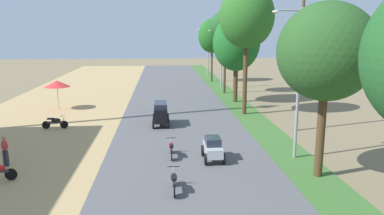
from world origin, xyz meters
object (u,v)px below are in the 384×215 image
at_px(median_tree_fourth, 236,43).
at_px(car_hatchback_silver, 213,148).
at_px(median_tree_sixth, 212,36).
at_px(streetlamp_near, 299,74).
at_px(streetlamp_mid, 221,54).
at_px(car_van_black, 161,113).
at_px(motorbike_ahead_second, 174,180).
at_px(streetlamp_far, 208,48).
at_px(utility_pole_near, 300,56).
at_px(pedestrian_on_shoulder, 5,149).
at_px(parked_motorbike_third, 55,122).
at_px(vendor_umbrella, 57,84).
at_px(motorbike_ahead_third, 171,148).
at_px(median_tree_fifth, 225,26).
at_px(median_tree_third, 247,17).
at_px(median_tree_second, 327,52).

distance_m(median_tree_fourth, car_hatchback_silver, 17.60).
bearing_deg(median_tree_sixth, car_hatchback_silver, -97.62).
bearing_deg(streetlamp_near, streetlamp_mid, 90.00).
height_order(car_van_black, motorbike_ahead_second, car_van_black).
relative_size(streetlamp_near, streetlamp_mid, 1.13).
bearing_deg(streetlamp_far, utility_pole_near, -86.14).
distance_m(streetlamp_far, car_hatchback_silver, 38.12).
distance_m(pedestrian_on_shoulder, median_tree_fourth, 22.67).
height_order(car_hatchback_silver, motorbike_ahead_second, car_hatchback_silver).
relative_size(streetlamp_near, utility_pole_near, 0.80).
bearing_deg(parked_motorbike_third, vendor_umbrella, 103.05).
relative_size(streetlamp_near, motorbike_ahead_second, 4.39).
bearing_deg(utility_pole_near, motorbike_ahead_third, -150.69).
bearing_deg(median_tree_fourth, parked_motorbike_third, -148.42).
relative_size(vendor_umbrella, streetlamp_mid, 0.36).
distance_m(streetlamp_mid, car_hatchback_silver, 25.84).
xyz_separation_m(vendor_umbrella, median_tree_fifth, (15.97, 7.20, 5.00)).
xyz_separation_m(median_tree_third, streetlamp_near, (0.36, -10.81, -3.27)).
distance_m(median_tree_second, car_van_black, 13.48).
relative_size(median_tree_third, motorbike_ahead_third, 5.75).
bearing_deg(streetlamp_mid, motorbike_ahead_second, -103.01).
xyz_separation_m(pedestrian_on_shoulder, car_hatchback_silver, (10.60, -0.02, -0.22)).
distance_m(median_tree_second, median_tree_third, 13.58).
relative_size(median_tree_third, median_tree_fifth, 1.16).
distance_m(vendor_umbrella, utility_pole_near, 20.42).
relative_size(vendor_umbrella, utility_pole_near, 0.25).
height_order(median_tree_sixth, streetlamp_far, median_tree_sixth).
bearing_deg(median_tree_second, vendor_umbrella, 134.51).
distance_m(pedestrian_on_shoulder, utility_pole_near, 18.64).
xyz_separation_m(median_tree_sixth, car_van_black, (-6.89, -23.40, -5.11)).
bearing_deg(median_tree_third, median_tree_second, -87.64).
bearing_deg(pedestrian_on_shoulder, median_tree_third, 36.41).
bearing_deg(utility_pole_near, streetlamp_mid, 96.32).
bearing_deg(median_tree_second, motorbike_ahead_second, -170.19).
xyz_separation_m(vendor_umbrella, streetlamp_far, (16.20, 23.55, 1.92)).
xyz_separation_m(median_tree_second, motorbike_ahead_second, (-6.88, -1.19, -5.30)).
distance_m(vendor_umbrella, car_van_black, 11.17).
height_order(streetlamp_mid, car_hatchback_silver, streetlamp_mid).
height_order(utility_pole_near, motorbike_ahead_second, utility_pole_near).
xyz_separation_m(car_van_black, motorbike_ahead_third, (0.56, -6.89, -0.45)).
bearing_deg(car_hatchback_silver, pedestrian_on_shoulder, 179.91).
bearing_deg(parked_motorbike_third, median_tree_third, 13.98).
height_order(streetlamp_near, car_van_black, streetlamp_near).
distance_m(pedestrian_on_shoulder, median_tree_sixth, 34.70).
bearing_deg(car_van_black, median_tree_second, -53.77).
distance_m(pedestrian_on_shoulder, median_tree_third, 19.57).
xyz_separation_m(parked_motorbike_third, streetlamp_mid, (14.63, 17.88, 3.59)).
height_order(median_tree_third, motorbike_ahead_third, median_tree_third).
bearing_deg(streetlamp_far, median_tree_fifth, -90.83).
height_order(parked_motorbike_third, median_tree_sixth, median_tree_sixth).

